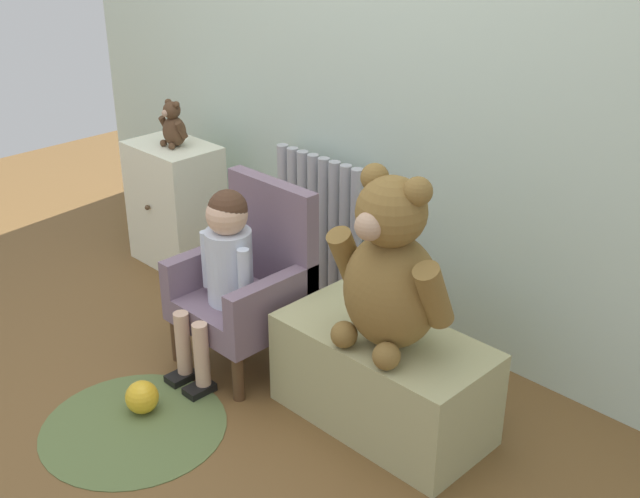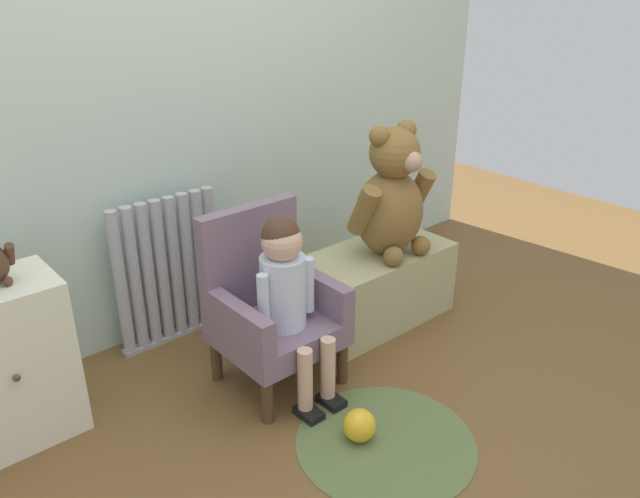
{
  "view_description": "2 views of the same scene",
  "coord_description": "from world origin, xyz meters",
  "px_view_note": "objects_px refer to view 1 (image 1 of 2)",
  "views": [
    {
      "loc": [
        2.04,
        -1.16,
        1.72
      ],
      "look_at": [
        0.31,
        0.58,
        0.55
      ],
      "focal_mm": 45.0,
      "sensor_mm": 36.0,
      "label": 1
    },
    {
      "loc": [
        -1.25,
        -1.19,
        1.51
      ],
      "look_at": [
        0.26,
        0.56,
        0.47
      ],
      "focal_mm": 35.0,
      "sensor_mm": 36.0,
      "label": 2
    }
  ],
  "objects_px": {
    "radiator": "(318,230)",
    "low_bench": "(383,378)",
    "toy_ball": "(142,397)",
    "small_dresser": "(176,204)",
    "small_teddy_bear": "(173,126)",
    "large_teddy_bear": "(390,272)",
    "child_armchair": "(250,282)",
    "child_figure": "(224,258)",
    "floor_rug": "(134,427)"
  },
  "relations": [
    {
      "from": "radiator",
      "to": "small_teddy_bear",
      "type": "xyz_separation_m",
      "value": [
        -0.71,
        -0.21,
        0.35
      ]
    },
    {
      "from": "large_teddy_bear",
      "to": "small_teddy_bear",
      "type": "relative_size",
      "value": 2.76
    },
    {
      "from": "radiator",
      "to": "low_bench",
      "type": "height_order",
      "value": "radiator"
    },
    {
      "from": "child_figure",
      "to": "floor_rug",
      "type": "bearing_deg",
      "value": -82.93
    },
    {
      "from": "large_teddy_bear",
      "to": "small_dresser",
      "type": "bearing_deg",
      "value": 169.15
    },
    {
      "from": "large_teddy_bear",
      "to": "toy_ball",
      "type": "xyz_separation_m",
      "value": [
        -0.67,
        -0.51,
        -0.54
      ]
    },
    {
      "from": "child_figure",
      "to": "small_teddy_bear",
      "type": "xyz_separation_m",
      "value": [
        -0.86,
        0.42,
        0.22
      ]
    },
    {
      "from": "small_dresser",
      "to": "low_bench",
      "type": "distance_m",
      "value": 1.54
    },
    {
      "from": "radiator",
      "to": "small_dresser",
      "type": "bearing_deg",
      "value": -163.93
    },
    {
      "from": "child_figure",
      "to": "toy_ball",
      "type": "relative_size",
      "value": 6.09
    },
    {
      "from": "small_dresser",
      "to": "child_figure",
      "type": "relative_size",
      "value": 0.82
    },
    {
      "from": "radiator",
      "to": "large_teddy_bear",
      "type": "bearing_deg",
      "value": -31.8
    },
    {
      "from": "large_teddy_bear",
      "to": "child_figure",
      "type": "bearing_deg",
      "value": -169.96
    },
    {
      "from": "low_bench",
      "to": "toy_ball",
      "type": "bearing_deg",
      "value": -138.54
    },
    {
      "from": "small_dresser",
      "to": "toy_ball",
      "type": "relative_size",
      "value": 5.01
    },
    {
      "from": "large_teddy_bear",
      "to": "small_teddy_bear",
      "type": "distance_m",
      "value": 1.56
    },
    {
      "from": "small_dresser",
      "to": "large_teddy_bear",
      "type": "height_order",
      "value": "large_teddy_bear"
    },
    {
      "from": "small_dresser",
      "to": "floor_rug",
      "type": "bearing_deg",
      "value": -43.09
    },
    {
      "from": "large_teddy_bear",
      "to": "floor_rug",
      "type": "distance_m",
      "value": 1.04
    },
    {
      "from": "small_teddy_bear",
      "to": "toy_ball",
      "type": "relative_size",
      "value": 1.81
    },
    {
      "from": "child_armchair",
      "to": "child_figure",
      "type": "bearing_deg",
      "value": -90.0
    },
    {
      "from": "small_teddy_bear",
      "to": "floor_rug",
      "type": "xyz_separation_m",
      "value": [
        0.92,
        -0.89,
        -0.68
      ]
    },
    {
      "from": "large_teddy_bear",
      "to": "floor_rug",
      "type": "bearing_deg",
      "value": -136.22
    },
    {
      "from": "child_figure",
      "to": "radiator",
      "type": "bearing_deg",
      "value": 103.68
    },
    {
      "from": "radiator",
      "to": "toy_ball",
      "type": "relative_size",
      "value": 5.59
    },
    {
      "from": "child_figure",
      "to": "small_teddy_bear",
      "type": "relative_size",
      "value": 3.36
    },
    {
      "from": "radiator",
      "to": "low_bench",
      "type": "xyz_separation_m",
      "value": [
        0.78,
        -0.47,
        -0.15
      ]
    },
    {
      "from": "child_figure",
      "to": "small_teddy_bear",
      "type": "height_order",
      "value": "small_teddy_bear"
    },
    {
      "from": "low_bench",
      "to": "floor_rug",
      "type": "relative_size",
      "value": 1.16
    },
    {
      "from": "small_teddy_bear",
      "to": "toy_ball",
      "type": "bearing_deg",
      "value": -43.2
    },
    {
      "from": "small_dresser",
      "to": "large_teddy_bear",
      "type": "xyz_separation_m",
      "value": [
        1.56,
        -0.3,
        0.31
      ]
    },
    {
      "from": "child_figure",
      "to": "small_teddy_bear",
      "type": "distance_m",
      "value": 0.98
    },
    {
      "from": "low_bench",
      "to": "toy_ball",
      "type": "xyz_separation_m",
      "value": [
        -0.62,
        -0.55,
        -0.11
      ]
    },
    {
      "from": "low_bench",
      "to": "small_teddy_bear",
      "type": "height_order",
      "value": "small_teddy_bear"
    },
    {
      "from": "small_dresser",
      "to": "child_armchair",
      "type": "bearing_deg",
      "value": -18.87
    },
    {
      "from": "child_armchair",
      "to": "child_figure",
      "type": "height_order",
      "value": "child_figure"
    },
    {
      "from": "child_armchair",
      "to": "toy_ball",
      "type": "bearing_deg",
      "value": -89.72
    },
    {
      "from": "small_teddy_bear",
      "to": "toy_ball",
      "type": "xyz_separation_m",
      "value": [
        0.86,
        -0.81,
        -0.62
      ]
    },
    {
      "from": "radiator",
      "to": "child_figure",
      "type": "bearing_deg",
      "value": -76.32
    },
    {
      "from": "child_armchair",
      "to": "small_dresser",
      "type": "bearing_deg",
      "value": 161.13
    },
    {
      "from": "small_dresser",
      "to": "toy_ball",
      "type": "bearing_deg",
      "value": -42.26
    },
    {
      "from": "radiator",
      "to": "low_bench",
      "type": "distance_m",
      "value": 0.92
    },
    {
      "from": "child_armchair",
      "to": "low_bench",
      "type": "distance_m",
      "value": 0.64
    },
    {
      "from": "large_teddy_bear",
      "to": "small_teddy_bear",
      "type": "xyz_separation_m",
      "value": [
        -1.53,
        0.3,
        0.08
      ]
    },
    {
      "from": "radiator",
      "to": "floor_rug",
      "type": "bearing_deg",
      "value": -79.1
    },
    {
      "from": "low_bench",
      "to": "small_dresser",
      "type": "bearing_deg",
      "value": 170.25
    },
    {
      "from": "child_figure",
      "to": "toy_ball",
      "type": "xyz_separation_m",
      "value": [
        0.0,
        -0.39,
        -0.4
      ]
    },
    {
      "from": "radiator",
      "to": "small_teddy_bear",
      "type": "bearing_deg",
      "value": -163.2
    },
    {
      "from": "toy_ball",
      "to": "low_bench",
      "type": "bearing_deg",
      "value": 41.46
    },
    {
      "from": "radiator",
      "to": "floor_rug",
      "type": "distance_m",
      "value": 1.16
    }
  ]
}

